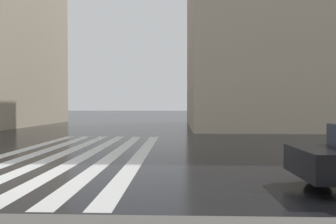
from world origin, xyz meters
TOP-DOWN VIEW (x-y plane):
  - ground_plane at (0.00, 0.00)m, footprint 220.00×220.00m
  - zebra_crossing at (4.00, -0.49)m, footprint 13.00×5.50m
  - haussmann_block_corner at (20.09, -16.18)m, footprint 15.18×21.54m

SIDE VIEW (x-z plane):
  - ground_plane at x=0.00m, z-range 0.00..0.00m
  - zebra_crossing at x=4.00m, z-range 0.00..0.01m
  - haussmann_block_corner at x=20.09m, z-range -0.23..22.02m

